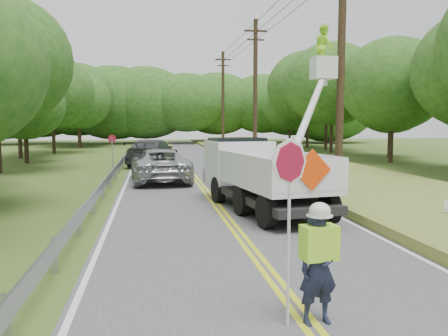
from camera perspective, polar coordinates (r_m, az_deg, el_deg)
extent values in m
plane|color=#3B4F1C|center=(8.95, 6.05, -13.43)|extent=(140.00, 140.00, 0.00)
cube|color=#444446|center=(22.47, -3.12, -1.79)|extent=(7.20, 96.00, 0.02)
cube|color=#C9D01C|center=(22.46, -3.38, -1.76)|extent=(0.12, 96.00, 0.00)
cube|color=#C9D01C|center=(22.48, -2.87, -1.75)|extent=(0.12, 96.00, 0.00)
cube|color=silver|center=(22.39, -11.94, -1.89)|extent=(0.12, 96.00, 0.00)
cube|color=silver|center=(23.06, 5.44, -1.58)|extent=(0.12, 96.00, 0.00)
cube|color=#95989D|center=(6.95, -25.13, -16.61)|extent=(0.12, 0.14, 0.70)
cube|color=#95989D|center=(9.71, -20.10, -10.05)|extent=(0.12, 0.14, 0.70)
cube|color=#95989D|center=(12.59, -17.43, -6.39)|extent=(0.12, 0.14, 0.70)
cube|color=#95989D|center=(15.51, -15.78, -4.10)|extent=(0.12, 0.14, 0.70)
cube|color=#95989D|center=(18.45, -14.65, -2.53)|extent=(0.12, 0.14, 0.70)
cube|color=#95989D|center=(21.41, -13.84, -1.40)|extent=(0.12, 0.14, 0.70)
cube|color=#95989D|center=(24.38, -13.23, -0.54)|extent=(0.12, 0.14, 0.70)
cube|color=#95989D|center=(27.36, -12.75, 0.13)|extent=(0.12, 0.14, 0.70)
cube|color=#95989D|center=(30.34, -12.37, 0.67)|extent=(0.12, 0.14, 0.70)
cube|color=#95989D|center=(33.32, -12.05, 1.12)|extent=(0.12, 0.14, 0.70)
cube|color=#95989D|center=(36.31, -11.79, 1.49)|extent=(0.12, 0.14, 0.70)
cube|color=#95989D|center=(39.30, -11.56, 1.80)|extent=(0.12, 0.14, 0.70)
cube|color=#95989D|center=(42.29, -11.37, 2.07)|extent=(0.12, 0.14, 0.70)
cube|color=#95989D|center=(45.28, -11.20, 2.31)|extent=(0.12, 0.14, 0.70)
cube|color=#95989D|center=(23.36, -13.19, -0.19)|extent=(0.05, 48.00, 0.34)
cylinder|color=black|center=(18.73, 14.15, 11.87)|extent=(0.30, 0.30, 10.00)
cylinder|color=black|center=(33.03, 3.85, 9.26)|extent=(0.30, 0.30, 10.00)
cube|color=black|center=(33.56, 3.90, 16.44)|extent=(1.60, 0.12, 0.12)
cube|color=black|center=(33.45, 3.89, 15.43)|extent=(1.20, 0.10, 0.10)
cylinder|color=black|center=(47.76, -0.12, 8.16)|extent=(0.30, 0.30, 10.00)
cube|color=black|center=(48.13, -0.13, 13.17)|extent=(1.60, 0.12, 0.12)
cube|color=black|center=(48.05, -0.13, 12.46)|extent=(1.20, 0.10, 0.10)
cylinder|color=black|center=(27.19, 5.55, 18.78)|extent=(0.03, 43.00, 0.03)
cylinder|color=black|center=(27.36, 7.05, 18.67)|extent=(0.03, 43.00, 0.03)
cylinder|color=black|center=(27.56, 8.53, 18.56)|extent=(0.03, 43.00, 0.03)
cube|color=olive|center=(24.20, 13.86, -1.08)|extent=(7.00, 96.00, 0.30)
cylinder|color=#332319|center=(35.79, -23.09, 2.45)|extent=(0.32, 0.32, 2.40)
ellipsoid|color=#1D4B16|center=(35.76, -23.27, 7.14)|extent=(5.59, 5.59, 4.92)
cylinder|color=#332319|center=(40.48, -23.74, 3.05)|extent=(0.32, 0.32, 2.82)
ellipsoid|color=#1D4B16|center=(40.50, -23.94, 7.92)|extent=(6.58, 6.58, 5.79)
cylinder|color=#332319|center=(45.89, -20.17, 3.73)|extent=(0.32, 0.32, 3.29)
ellipsoid|color=#1D4B16|center=(45.96, -20.34, 8.74)|extent=(7.67, 7.67, 6.75)
cylinder|color=#332319|center=(54.91, -17.26, 3.98)|extent=(0.32, 0.32, 3.09)
ellipsoid|color=#1D4B16|center=(54.94, -17.38, 7.91)|extent=(7.20, 7.20, 6.34)
cylinder|color=#332319|center=(57.82, -17.37, 4.29)|extent=(0.32, 0.32, 3.57)
ellipsoid|color=#1D4B16|center=(57.90, -17.50, 8.61)|extent=(8.33, 8.33, 7.33)
cylinder|color=#332319|center=(35.64, 19.82, 3.25)|extent=(0.32, 0.32, 3.25)
ellipsoid|color=#1D4B16|center=(35.72, 20.04, 9.62)|extent=(7.58, 7.58, 6.67)
cylinder|color=#332319|center=(40.69, 19.66, 3.22)|extent=(0.32, 0.32, 2.84)
ellipsoid|color=#1D4B16|center=(40.71, 19.83, 8.11)|extent=(6.62, 6.62, 5.83)
cylinder|color=#332319|center=(45.32, 13.03, 4.21)|extent=(0.32, 0.32, 3.77)
ellipsoid|color=#1D4B16|center=(45.45, 13.16, 10.03)|extent=(8.80, 8.80, 7.74)
cylinder|color=#332319|center=(49.57, 12.41, 4.44)|extent=(0.32, 0.32, 3.94)
ellipsoid|color=#1D4B16|center=(49.71, 12.52, 10.00)|extent=(9.20, 9.20, 8.09)
cylinder|color=#332319|center=(54.12, 10.18, 4.60)|extent=(0.32, 0.32, 4.00)
ellipsoid|color=#1D4B16|center=(54.25, 10.27, 9.77)|extent=(9.33, 9.33, 8.21)
cylinder|color=#332319|center=(57.61, 8.05, 4.09)|extent=(0.32, 0.32, 2.79)
ellipsoid|color=#1D4B16|center=(57.62, 8.10, 7.48)|extent=(6.50, 6.50, 5.72)
ellipsoid|color=#1D4B16|center=(66.21, -25.51, 7.35)|extent=(12.83, 9.63, 9.63)
ellipsoid|color=#1D4B16|center=(67.81, -21.62, 7.45)|extent=(12.47, 9.36, 9.36)
ellipsoid|color=#1D4B16|center=(66.25, -17.58, 7.64)|extent=(11.94, 8.96, 8.96)
ellipsoid|color=#1D4B16|center=(64.83, -13.45, 7.80)|extent=(13.24, 9.93, 9.93)
ellipsoid|color=#1D4B16|center=(64.37, -9.58, 7.89)|extent=(13.05, 9.79, 9.79)
ellipsoid|color=#1D4B16|center=(62.80, -4.58, 8.01)|extent=(10.44, 7.83, 7.83)
ellipsoid|color=#1D4B16|center=(66.66, -0.81, 7.89)|extent=(11.74, 8.81, 8.81)
ellipsoid|color=#1D4B16|center=(67.07, 4.80, 7.85)|extent=(11.15, 8.36, 8.36)
ellipsoid|color=#1D4B16|center=(67.24, 8.27, 7.81)|extent=(12.04, 9.03, 9.03)
ellipsoid|color=#1D4B16|center=(66.88, 12.66, 7.74)|extent=(14.28, 10.71, 10.71)
imported|color=#191E33|center=(6.94, 11.53, -11.92)|extent=(0.64, 0.47, 1.64)
cube|color=#94DA25|center=(6.84, 11.59, -8.94)|extent=(0.54, 0.37, 0.50)
ellipsoid|color=silver|center=(6.74, 11.67, -5.16)|extent=(0.31, 0.31, 0.25)
cylinder|color=#B7B7B7|center=(6.70, 7.93, -9.57)|extent=(0.04, 0.04, 2.30)
cylinder|color=maroon|center=(6.49, 8.07, 0.74)|extent=(0.58, 0.35, 0.66)
cylinder|color=black|center=(12.75, 5.23, -5.37)|extent=(0.44, 0.97, 0.93)
cylinder|color=black|center=(13.63, 12.78, -4.77)|extent=(0.44, 0.97, 0.93)
cylinder|color=black|center=(14.53, 2.18, -3.99)|extent=(0.44, 0.97, 0.93)
cylinder|color=black|center=(15.30, 9.03, -3.56)|extent=(0.44, 0.97, 0.93)
cylinder|color=black|center=(16.80, -0.71, -2.67)|extent=(0.44, 0.97, 0.93)
cylinder|color=black|center=(17.47, 5.39, -2.37)|extent=(0.44, 0.97, 0.93)
cube|color=black|center=(15.14, 5.25, -3.36)|extent=(3.03, 6.47, 0.24)
cube|color=white|center=(14.46, 6.34, -1.85)|extent=(2.94, 4.78, 0.21)
cube|color=white|center=(13.98, 2.26, -0.07)|extent=(0.79, 4.42, 0.88)
cube|color=white|center=(14.89, 10.21, 0.20)|extent=(0.79, 4.42, 0.88)
cube|color=white|center=(12.43, 10.61, -0.88)|extent=(2.22, 0.42, 0.88)
cube|color=white|center=(17.47, 1.85, 0.44)|extent=(2.46, 2.18, 1.75)
cube|color=black|center=(17.60, 1.64, 2.55)|extent=(2.13, 1.56, 0.73)
cube|color=white|center=(13.44, 8.26, -0.35)|extent=(1.01, 1.01, 0.78)
cube|color=white|center=(18.47, 12.11, 11.88)|extent=(0.83, 0.83, 0.83)
imported|color=#94DA25|center=(18.57, 12.16, 14.29)|extent=(0.62, 0.80, 1.65)
cube|color=#F43E08|center=(12.35, 10.77, -0.24)|extent=(1.09, 0.22, 1.10)
imported|color=#A5A6AB|center=(22.91, -7.89, 0.36)|extent=(3.03, 5.95, 1.61)
imported|color=#3D4145|center=(31.55, -8.73, 1.92)|extent=(3.97, 6.45, 1.75)
cylinder|color=#95989D|center=(27.40, -13.53, 1.56)|extent=(0.06, 0.06, 2.06)
cylinder|color=maroon|center=(27.35, -13.58, 3.52)|extent=(0.47, 0.03, 0.47)
cylinder|color=#95989D|center=(14.83, 25.56, -5.36)|extent=(0.02, 0.02, 0.46)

